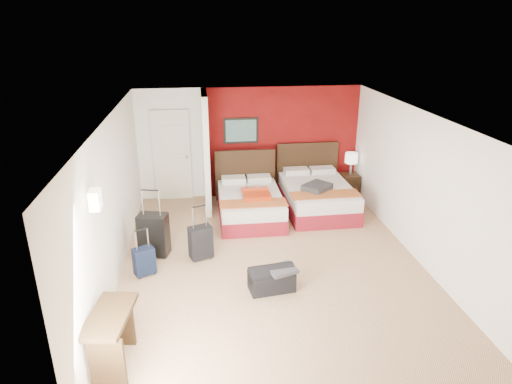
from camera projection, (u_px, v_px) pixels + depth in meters
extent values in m
plane|color=tan|center=(272.00, 263.00, 7.65)|extent=(6.50, 6.50, 0.00)
cube|color=white|center=(250.00, 143.00, 10.20)|extent=(5.00, 0.04, 2.50)
cube|color=white|center=(112.00, 203.00, 6.90)|extent=(0.04, 6.50, 2.50)
cube|color=black|center=(241.00, 131.00, 10.01)|extent=(0.78, 0.03, 0.58)
cube|color=white|center=(95.00, 200.00, 5.29)|extent=(0.12, 0.20, 0.24)
cube|color=maroon|center=(282.00, 142.00, 10.27)|extent=(3.50, 0.04, 2.50)
cube|color=silver|center=(206.00, 152.00, 9.49)|extent=(0.12, 1.20, 2.50)
cube|color=silver|center=(172.00, 156.00, 10.03)|extent=(0.82, 0.06, 2.05)
cube|color=white|center=(250.00, 206.00, 9.28)|extent=(1.29, 1.83, 0.55)
cube|color=white|center=(317.00, 198.00, 9.64)|extent=(1.39, 1.97, 0.59)
cube|color=#AC2D0E|center=(256.00, 193.00, 9.08)|extent=(0.55, 0.76, 0.09)
cube|color=#323337|center=(317.00, 187.00, 9.22)|extent=(0.69, 0.68, 0.13)
cube|color=black|center=(349.00, 186.00, 10.41)|extent=(0.40, 0.40, 0.54)
cylinder|color=white|center=(351.00, 164.00, 10.22)|extent=(0.33, 0.33, 0.51)
cube|color=black|center=(154.00, 236.00, 7.78)|extent=(0.56, 0.42, 0.74)
cube|color=black|center=(201.00, 244.00, 7.71)|extent=(0.44, 0.35, 0.57)
cube|color=black|center=(144.00, 263.00, 7.22)|extent=(0.38, 0.32, 0.45)
cube|color=black|center=(272.00, 280.00, 6.85)|extent=(0.72, 0.45, 0.34)
cube|color=#3A3A3F|center=(282.00, 269.00, 6.75)|extent=(0.49, 0.45, 0.05)
cube|color=black|center=(113.00, 340.00, 5.28)|extent=(0.57, 0.94, 0.74)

